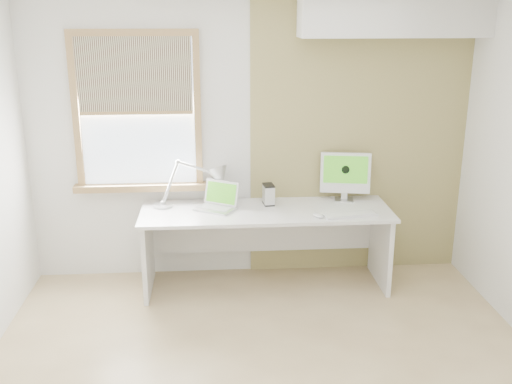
{
  "coord_description": "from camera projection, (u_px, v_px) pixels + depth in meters",
  "views": [
    {
      "loc": [
        -0.34,
        -3.51,
        2.42
      ],
      "look_at": [
        0.0,
        1.05,
        1.0
      ],
      "focal_mm": 41.42,
      "sensor_mm": 36.0,
      "label": 1
    }
  ],
  "objects": [
    {
      "name": "imac",
      "position": [
        345.0,
        174.0,
        5.39
      ],
      "size": [
        0.46,
        0.18,
        0.45
      ],
      "color": "silver",
      "rests_on": "desk"
    },
    {
      "name": "phone_dock",
      "position": [
        268.0,
        201.0,
        5.3
      ],
      "size": [
        0.08,
        0.08,
        0.14
      ],
      "color": "silver",
      "rests_on": "desk"
    },
    {
      "name": "room",
      "position": [
        268.0,
        196.0,
        3.69
      ],
      "size": [
        4.04,
        3.54,
        2.64
      ],
      "color": "tan",
      "rests_on": "ground"
    },
    {
      "name": "keyboard",
      "position": [
        350.0,
        215.0,
        5.04
      ],
      "size": [
        0.48,
        0.2,
        0.02
      ],
      "color": "white",
      "rests_on": "desk"
    },
    {
      "name": "soffit",
      "position": [
        394.0,
        11.0,
        4.95
      ],
      "size": [
        1.6,
        0.4,
        0.42
      ],
      "primitive_type": "cube",
      "color": "white",
      "rests_on": "room"
    },
    {
      "name": "laptop",
      "position": [
        218.0,
        202.0,
        5.22
      ],
      "size": [
        0.42,
        0.4,
        0.23
      ],
      "color": "silver",
      "rests_on": "desk"
    },
    {
      "name": "accent_wall",
      "position": [
        359.0,
        136.0,
        5.42
      ],
      "size": [
        2.0,
        0.02,
        2.6
      ],
      "primitive_type": "cube",
      "color": "#938B51",
      "rests_on": "room"
    },
    {
      "name": "mouse",
      "position": [
        318.0,
        215.0,
        5.0
      ],
      "size": [
        0.11,
        0.13,
        0.03
      ],
      "primitive_type": "ellipsoid",
      "rotation": [
        0.0,
        0.0,
        0.44
      ],
      "color": "white",
      "rests_on": "desk"
    },
    {
      "name": "window",
      "position": [
        137.0,
        113.0,
        5.18
      ],
      "size": [
        1.2,
        0.14,
        1.42
      ],
      "color": "olive",
      "rests_on": "room"
    },
    {
      "name": "desk_lamp",
      "position": [
        209.0,
        180.0,
        5.29
      ],
      "size": [
        0.77,
        0.33,
        0.42
      ],
      "color": "silver",
      "rests_on": "desk"
    },
    {
      "name": "desk",
      "position": [
        265.0,
        228.0,
        5.3
      ],
      "size": [
        2.2,
        0.7,
        0.73
      ],
      "color": "silver",
      "rests_on": "room"
    },
    {
      "name": "external_drive",
      "position": [
        268.0,
        194.0,
        5.31
      ],
      "size": [
        0.11,
        0.15,
        0.19
      ],
      "color": "silver",
      "rests_on": "desk"
    }
  ]
}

